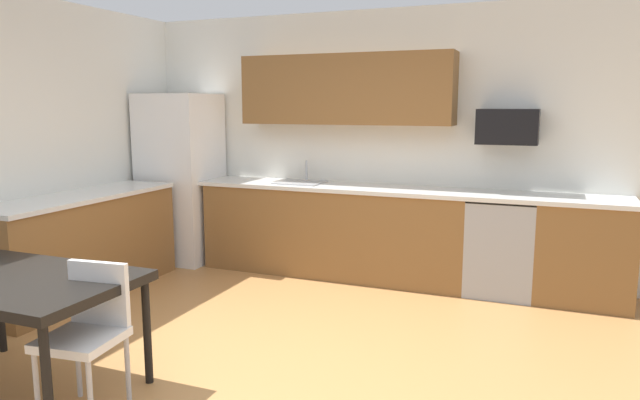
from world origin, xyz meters
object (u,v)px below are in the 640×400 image
at_px(microwave, 508,127).
at_px(dining_table, 15,286).
at_px(chair_near_table, 89,326).
at_px(oven_range, 501,245).
at_px(refrigerator, 181,178).

distance_m(microwave, dining_table, 4.18).
relative_size(dining_table, chair_near_table, 1.65).
height_order(microwave, chair_near_table, microwave).
bearing_deg(chair_near_table, oven_range, 57.33).
distance_m(refrigerator, microwave, 3.53).
relative_size(oven_range, dining_table, 0.65).
xyz_separation_m(oven_range, dining_table, (-2.53, -3.10, 0.22)).
xyz_separation_m(dining_table, chair_near_table, (0.55, 0.01, -0.17)).
relative_size(refrigerator, chair_near_table, 2.20).
xyz_separation_m(refrigerator, chair_near_table, (1.49, -3.02, -0.43)).
bearing_deg(refrigerator, dining_table, -72.73).
bearing_deg(oven_range, refrigerator, -178.68).
bearing_deg(refrigerator, chair_near_table, -63.77).
bearing_deg(dining_table, microwave, 51.66).
xyz_separation_m(refrigerator, dining_table, (0.94, -3.02, -0.26)).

